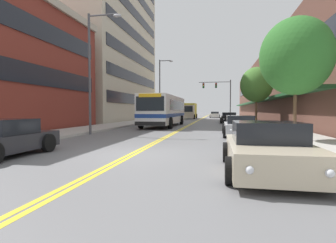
{
  "coord_description": "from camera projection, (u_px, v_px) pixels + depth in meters",
  "views": [
    {
      "loc": [
        3.05,
        -9.16,
        1.61
      ],
      "look_at": [
        -1.21,
        13.06,
        0.63
      ],
      "focal_mm": 28.0,
      "sensor_mm": 36.0,
      "label": 1
    }
  ],
  "objects": [
    {
      "name": "ground_plane",
      "position": [
        200.0,
        119.0,
        45.94
      ],
      "size": [
        240.0,
        240.0,
        0.0
      ],
      "primitive_type": "plane",
      "color": "slate"
    },
    {
      "name": "sidewalk_left",
      "position": [
        160.0,
        119.0,
        47.3
      ],
      "size": [
        3.52,
        106.0,
        0.16
      ],
      "color": "#B2ADA5",
      "rests_on": "ground_plane"
    },
    {
      "name": "sidewalk_right",
      "position": [
        243.0,
        119.0,
        44.57
      ],
      "size": [
        3.52,
        106.0,
        0.16
      ],
      "color": "#B2ADA5",
      "rests_on": "ground_plane"
    },
    {
      "name": "centre_line",
      "position": [
        200.0,
        119.0,
        45.94
      ],
      "size": [
        0.34,
        106.0,
        0.01
      ],
      "color": "yellow",
      "rests_on": "ground_plane"
    },
    {
      "name": "office_tower_left",
      "position": [
        99.0,
        38.0,
        40.86
      ],
      "size": [
        12.08,
        23.95,
        25.69
      ],
      "color": "beige",
      "rests_on": "ground_plane"
    },
    {
      "name": "storefront_row_right",
      "position": [
        281.0,
        90.0,
        43.24
      ],
      "size": [
        9.1,
        68.0,
        9.88
      ],
      "color": "brown",
      "rests_on": "ground_plane"
    },
    {
      "name": "city_bus",
      "position": [
        165.0,
        109.0,
        26.55
      ],
      "size": [
        2.92,
        11.55,
        2.97
      ],
      "color": "silver",
      "rests_on": "ground_plane"
    },
    {
      "name": "car_dark_grey_parked_left_near",
      "position": [
        165.0,
        117.0,
        37.18
      ],
      "size": [
        2.0,
        4.39,
        1.35
      ],
      "color": "#38383D",
      "rests_on": "ground_plane"
    },
    {
      "name": "car_charcoal_parked_left_mid",
      "position": [
        0.0,
        139.0,
        9.04
      ],
      "size": [
        2.16,
        4.23,
        1.3
      ],
      "color": "#232328",
      "rests_on": "ground_plane"
    },
    {
      "name": "car_champagne_parked_right_foreground",
      "position": [
        267.0,
        149.0,
        6.72
      ],
      "size": [
        2.18,
        4.23,
        1.31
      ],
      "color": "beige",
      "rests_on": "ground_plane"
    },
    {
      "name": "car_silver_parked_right_mid",
      "position": [
        240.0,
        126.0,
        16.34
      ],
      "size": [
        2.12,
        4.78,
        1.27
      ],
      "color": "#B7B7BC",
      "rests_on": "ground_plane"
    },
    {
      "name": "car_black_parked_right_far",
      "position": [
        229.0,
        118.0,
        32.8
      ],
      "size": [
        2.18,
        4.85,
        1.33
      ],
      "color": "black",
      "rests_on": "ground_plane"
    },
    {
      "name": "car_white_moving_lead",
      "position": [
        215.0,
        115.0,
        56.75
      ],
      "size": [
        2.16,
        4.85,
        1.28
      ],
      "color": "white",
      "rests_on": "ground_plane"
    },
    {
      "name": "box_truck",
      "position": [
        189.0,
        111.0,
        49.48
      ],
      "size": [
        2.57,
        6.71,
        2.89
      ],
      "color": "beige",
      "rests_on": "ground_plane"
    },
    {
      "name": "traffic_signal_mast",
      "position": [
        220.0,
        91.0,
        47.37
      ],
      "size": [
        5.76,
        0.38,
        7.06
      ],
      "color": "#47474C",
      "rests_on": "ground_plane"
    },
    {
      "name": "street_lamp_left_near",
      "position": [
        94.0,
        63.0,
        17.16
      ],
      "size": [
        2.33,
        0.28,
        7.91
      ],
      "color": "#47474C",
      "rests_on": "ground_plane"
    },
    {
      "name": "street_lamp_left_far",
      "position": [
        161.0,
        86.0,
        37.89
      ],
      "size": [
        2.03,
        0.28,
        8.88
      ],
      "color": "#47474C",
      "rests_on": "ground_plane"
    },
    {
      "name": "street_tree_right_near",
      "position": [
        296.0,
        56.0,
        12.55
      ],
      "size": [
        3.37,
        3.37,
        5.89
      ],
      "color": "brown",
      "rests_on": "sidewalk_right"
    },
    {
      "name": "street_tree_right_mid",
      "position": [
        256.0,
        85.0,
        26.1
      ],
      "size": [
        3.18,
        3.18,
        5.75
      ],
      "color": "brown",
      "rests_on": "sidewalk_right"
    },
    {
      "name": "fire_hydrant",
      "position": [
        254.0,
        122.0,
        21.34
      ],
      "size": [
        0.31,
        0.23,
        0.9
      ],
      "color": "yellow",
      "rests_on": "sidewalk_right"
    }
  ]
}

